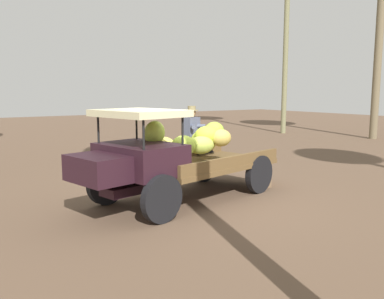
% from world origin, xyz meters
% --- Properties ---
extents(ground_plane, '(60.00, 60.00, 0.00)m').
position_xyz_m(ground_plane, '(0.00, 0.00, 0.00)').
color(ground_plane, brown).
extents(truck, '(4.65, 2.51, 1.85)m').
position_xyz_m(truck, '(0.27, -0.19, 0.91)').
color(truck, black).
rests_on(truck, ground).
extents(farmer, '(0.54, 0.50, 1.81)m').
position_xyz_m(farmer, '(-1.36, -1.95, 1.03)').
color(farmer, olive).
rests_on(farmer, ground).
extents(wooden_crate, '(0.67, 0.69, 0.37)m').
position_xyz_m(wooden_crate, '(-2.25, -0.28, 0.18)').
color(wooden_crate, '#846648').
rests_on(wooden_crate, ground).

